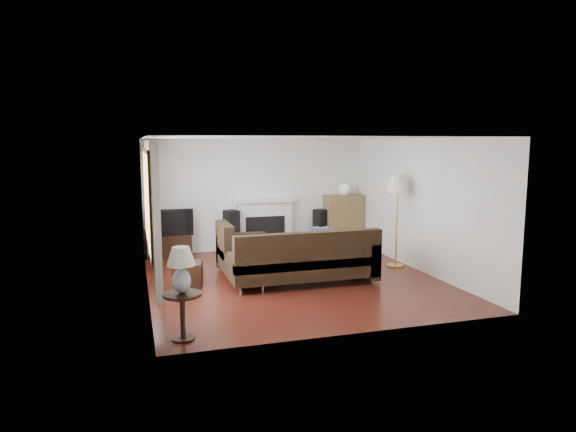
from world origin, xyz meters
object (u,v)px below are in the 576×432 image
object	(u,v)px
side_table	(183,316)
bookshelf	(343,221)
coffee_table	(285,255)
floor_lamp	(397,221)
tv_stand	(169,246)
sectional_sofa	(302,258)

from	to	relation	value
side_table	bookshelf	bearing A→B (deg)	49.08
coffee_table	floor_lamp	xyz separation A→B (m)	(2.05, -0.76, 0.71)
tv_stand	sectional_sofa	distance (m)	3.47
sectional_sofa	side_table	xyz separation A→B (m)	(-2.23, -2.04, -0.15)
sectional_sofa	floor_lamp	world-z (taller)	floor_lamp
tv_stand	coffee_table	distance (m)	2.59
bookshelf	side_table	xyz separation A→B (m)	(-4.18, -4.82, -0.31)
sectional_sofa	bookshelf	bearing A→B (deg)	55.02
bookshelf	floor_lamp	xyz separation A→B (m)	(0.19, -2.20, 0.30)
tv_stand	bookshelf	world-z (taller)	bookshelf
bookshelf	sectional_sofa	bearing A→B (deg)	-124.98
tv_stand	bookshelf	distance (m)	4.04
coffee_table	sectional_sofa	bearing A→B (deg)	-78.04
tv_stand	bookshelf	xyz separation A→B (m)	(4.02, 0.01, 0.37)
floor_lamp	side_table	world-z (taller)	floor_lamp
tv_stand	coffee_table	size ratio (longest dim) A/B	0.91
tv_stand	coffee_table	xyz separation A→B (m)	(2.16, -1.43, -0.03)
tv_stand	side_table	world-z (taller)	side_table
side_table	sectional_sofa	bearing A→B (deg)	42.39
tv_stand	floor_lamp	world-z (taller)	floor_lamp
coffee_table	floor_lamp	distance (m)	2.30
floor_lamp	coffee_table	bearing A→B (deg)	159.61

